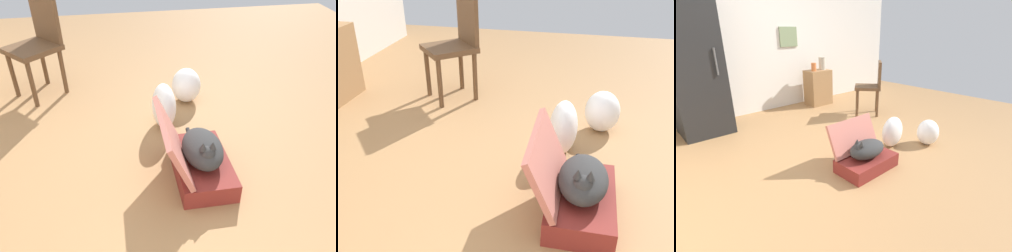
% 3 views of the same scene
% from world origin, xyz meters
% --- Properties ---
extents(ground_plane, '(7.68, 7.68, 0.00)m').
position_xyz_m(ground_plane, '(0.00, 0.00, 0.00)').
color(ground_plane, '#9E7247').
rests_on(ground_plane, ground).
extents(suitcase_base, '(0.64, 0.38, 0.15)m').
position_xyz_m(suitcase_base, '(-0.29, -0.56, 0.07)').
color(suitcase_base, maroon).
rests_on(suitcase_base, ground).
extents(suitcase_lid, '(0.64, 0.19, 0.36)m').
position_xyz_m(suitcase_lid, '(-0.29, -0.35, 0.33)').
color(suitcase_lid, '#B26356').
rests_on(suitcase_lid, suitcase_base).
extents(cat, '(0.52, 0.28, 0.23)m').
position_xyz_m(cat, '(-0.30, -0.56, 0.25)').
color(cat, '#2D2D2D').
rests_on(cat, suitcase_base).
extents(plastic_bag_white, '(0.34, 0.20, 0.40)m').
position_xyz_m(plastic_bag_white, '(0.38, -0.40, 0.20)').
color(plastic_bag_white, white).
rests_on(plastic_bag_white, ground).
extents(plastic_bag_clear, '(0.29, 0.28, 0.34)m').
position_xyz_m(plastic_bag_clear, '(0.78, -0.68, 0.17)').
color(plastic_bag_clear, white).
rests_on(plastic_bag_clear, ground).
extents(chair, '(0.60, 0.60, 0.94)m').
position_xyz_m(chair, '(1.20, 0.69, 0.52)').
color(chair, brown).
rests_on(chair, ground).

